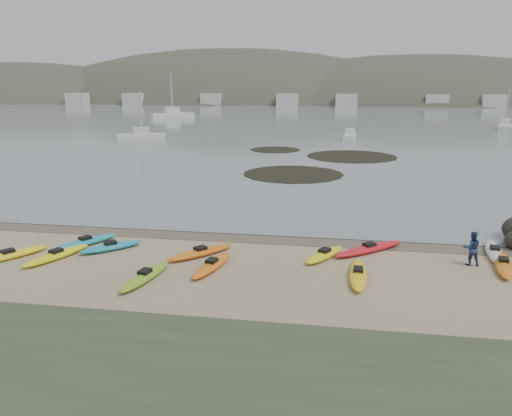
# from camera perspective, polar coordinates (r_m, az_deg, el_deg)

# --- Properties ---
(ground) EXTENTS (600.00, 600.00, 0.00)m
(ground) POSITION_cam_1_polar(r_m,az_deg,el_deg) (26.48, 0.00, -3.15)
(ground) COLOR tan
(ground) RESTS_ON ground
(wet_sand) EXTENTS (60.00, 60.00, 0.00)m
(wet_sand) POSITION_cam_1_polar(r_m,az_deg,el_deg) (26.20, -0.11, -3.33)
(wet_sand) COLOR brown
(wet_sand) RESTS_ON ground
(water) EXTENTS (1200.00, 1200.00, 0.00)m
(water) POSITION_cam_1_polar(r_m,az_deg,el_deg) (325.06, 8.79, 12.67)
(water) COLOR slate
(water) RESTS_ON ground
(kayaks) EXTENTS (24.13, 9.19, 0.34)m
(kayaks) POSITION_cam_1_polar(r_m,az_deg,el_deg) (22.83, -1.63, -5.59)
(kayaks) COLOR silver
(kayaks) RESTS_ON ground
(person_east) EXTENTS (0.76, 0.60, 1.55)m
(person_east) POSITION_cam_1_polar(r_m,az_deg,el_deg) (24.04, 23.43, -4.25)
(person_east) COLOR navy
(person_east) RESTS_ON ground
(kelp_mats) EXTENTS (16.72, 23.10, 0.04)m
(kelp_mats) POSITION_cam_1_polar(r_m,az_deg,el_deg) (51.81, 7.06, 5.37)
(kelp_mats) COLOR black
(kelp_mats) RESTS_ON water
(moored_boats) EXTENTS (98.66, 82.77, 1.32)m
(moored_boats) POSITION_cam_1_polar(r_m,az_deg,el_deg) (107.59, 10.74, 10.07)
(moored_boats) COLOR silver
(moored_boats) RESTS_ON ground
(far_hills) EXTENTS (550.00, 135.00, 80.00)m
(far_hills) POSITION_cam_1_polar(r_m,az_deg,el_deg) (223.01, 18.51, 7.36)
(far_hills) COLOR #384235
(far_hills) RESTS_ON ground
(far_town) EXTENTS (199.00, 5.00, 4.00)m
(far_town) POSITION_cam_1_polar(r_m,az_deg,el_deg) (170.06, 10.17, 12.02)
(far_town) COLOR beige
(far_town) RESTS_ON ground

